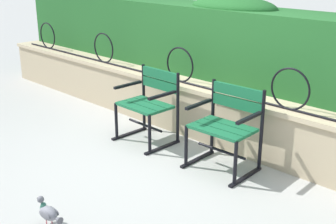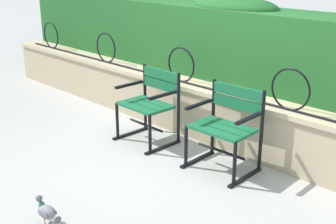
# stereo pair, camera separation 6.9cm
# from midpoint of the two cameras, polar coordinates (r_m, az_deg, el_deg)

# --- Properties ---
(ground_plane) EXTENTS (60.00, 60.00, 0.00)m
(ground_plane) POSITION_cam_midpoint_polar(r_m,az_deg,el_deg) (4.59, -1.79, -6.95)
(ground_plane) COLOR #ADADA8
(stone_wall) EXTENTS (8.40, 0.41, 0.62)m
(stone_wall) POSITION_cam_midpoint_polar(r_m,az_deg,el_deg) (5.13, 5.91, -0.39)
(stone_wall) COLOR tan
(stone_wall) RESTS_ON ground
(iron_arch_fence) EXTENTS (7.84, 0.02, 0.42)m
(iron_arch_fence) POSITION_cam_midpoint_polar(r_m,az_deg,el_deg) (5.19, 1.99, 5.41)
(iron_arch_fence) COLOR black
(iron_arch_fence) RESTS_ON stone_wall
(hedge_row) EXTENTS (8.23, 0.70, 0.98)m
(hedge_row) POSITION_cam_midpoint_polar(r_m,az_deg,el_deg) (5.37, 9.27, 8.77)
(hedge_row) COLOR #236028
(hedge_row) RESTS_ON stone_wall
(park_chair_left) EXTENTS (0.62, 0.53, 0.82)m
(park_chair_left) POSITION_cam_midpoint_polar(r_m,az_deg,el_deg) (5.08, -2.73, 1.23)
(park_chair_left) COLOR #19663D
(park_chair_left) RESTS_ON ground
(park_chair_right) EXTENTS (0.65, 0.54, 0.83)m
(park_chair_right) POSITION_cam_midpoint_polar(r_m,az_deg,el_deg) (4.45, 7.07, -1.55)
(park_chair_right) COLOR #19663D
(park_chair_right) RESTS_ON ground
(pigeon_far_side) EXTENTS (0.29, 0.11, 0.22)m
(pigeon_far_side) POSITION_cam_midpoint_polar(r_m,az_deg,el_deg) (3.75, -15.48, -12.26)
(pigeon_far_side) COLOR gray
(pigeon_far_side) RESTS_ON ground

